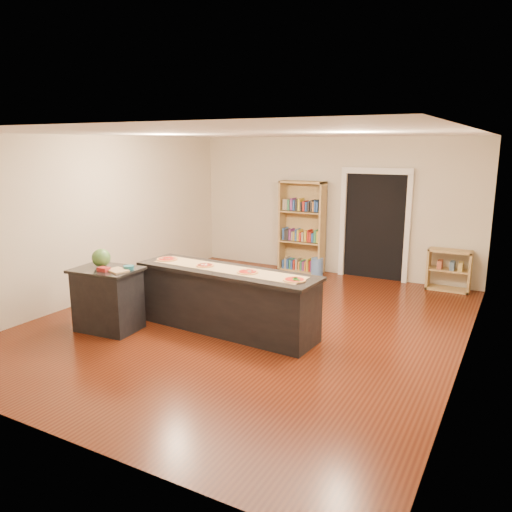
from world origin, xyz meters
The scene contains 16 objects.
room centered at (0.00, 0.00, 1.40)m, with size 6.00×7.00×2.80m.
doorway centered at (0.90, 3.46, 1.20)m, with size 1.40×0.09×2.21m.
kitchen_island centered at (-0.14, -0.43, 0.46)m, with size 2.78×0.75×0.92m.
side_counter centered at (-1.66, -1.22, 0.46)m, with size 0.93×0.68×0.92m.
bookshelf centered at (-0.59, 3.28, 0.96)m, with size 0.96×0.34×1.91m, color tan.
low_shelf centered at (2.38, 3.29, 0.38)m, with size 0.76×0.33×0.76m, color tan.
waste_bin centered at (-0.17, 3.14, 0.18)m, with size 0.25×0.25×0.36m, color #547BBC.
kraft_paper centered at (-0.14, -0.41, 0.92)m, with size 2.41×0.43×0.00m, color tan.
watermelon centered at (-1.79, -1.18, 1.05)m, with size 0.27×0.27×0.27m, color #144214.
cutting_board centered at (-1.41, -1.26, 0.93)m, with size 0.32×0.21×0.02m, color tan.
package_red centered at (-1.58, -1.35, 0.95)m, with size 0.16×0.11×0.06m, color maroon.
package_teal centered at (-1.33, -1.11, 0.95)m, with size 0.15×0.15×0.06m, color #195966.
pizza_a centered at (-1.25, -0.37, 0.93)m, with size 0.30×0.30×0.02m.
pizza_b centered at (-0.51, -0.42, 0.93)m, with size 0.28×0.28×0.02m.
pizza_c centered at (0.23, -0.46, 0.93)m, with size 0.28×0.28×0.02m.
pizza_d centered at (0.97, -0.52, 0.93)m, with size 0.30×0.30×0.02m.
Camera 1 is at (3.52, -6.25, 2.64)m, focal length 35.00 mm.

